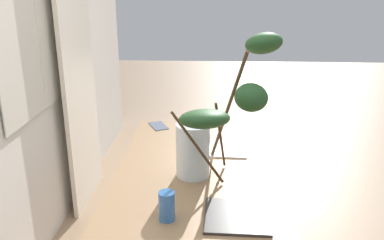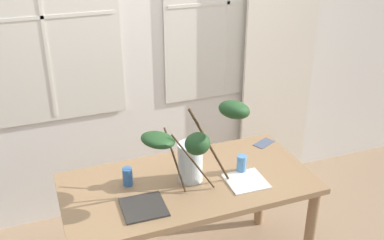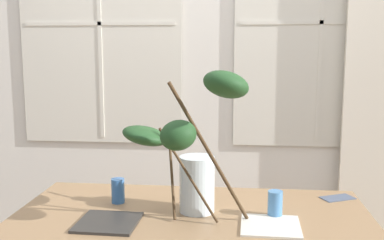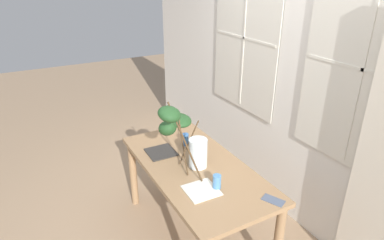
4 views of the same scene
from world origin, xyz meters
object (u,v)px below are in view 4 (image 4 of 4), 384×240
vase_with_branches (186,138)px  drinking_glass_blue_right (217,182)px  dining_table (195,177)px  plate_square_left (161,152)px  drinking_glass_blue_left (185,139)px  plate_square_right (201,190)px

vase_with_branches → drinking_glass_blue_right: (0.37, 0.07, -0.22)m
dining_table → vase_with_branches: 0.40m
drinking_glass_blue_right → plate_square_left: 0.72m
vase_with_branches → drinking_glass_blue_left: (-0.35, 0.18, -0.22)m
vase_with_branches → drinking_glass_blue_right: bearing=10.8°
drinking_glass_blue_left → vase_with_branches: bearing=-27.0°
plate_square_left → vase_with_branches: bearing=14.4°
dining_table → drinking_glass_blue_left: drinking_glass_blue_left is taller
drinking_glass_blue_left → plate_square_right: drinking_glass_blue_left is taller
drinking_glass_blue_left → plate_square_left: bearing=-84.2°
drinking_glass_blue_left → plate_square_left: drinking_glass_blue_left is taller
dining_table → drinking_glass_blue_right: drinking_glass_blue_right is taller
drinking_glass_blue_left → plate_square_right: size_ratio=0.48×
vase_with_branches → plate_square_left: bearing=-165.6°
plate_square_right → plate_square_left: bearing=-177.0°
plate_square_left → plate_square_right: plate_square_left is taller
drinking_glass_blue_left → drinking_glass_blue_right: drinking_glass_blue_left is taller
plate_square_right → dining_table: bearing=158.3°
drinking_glass_blue_left → drinking_glass_blue_right: size_ratio=1.02×
plate_square_left → plate_square_right: bearing=3.0°
drinking_glass_blue_right → dining_table: bearing=177.8°
vase_with_branches → drinking_glass_blue_right: size_ratio=5.83×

